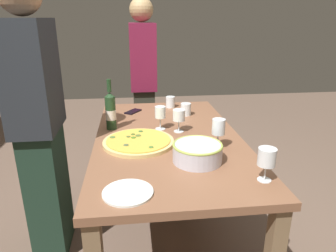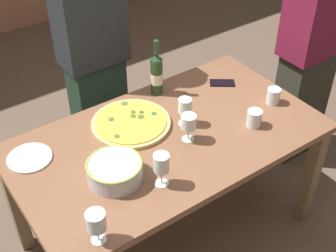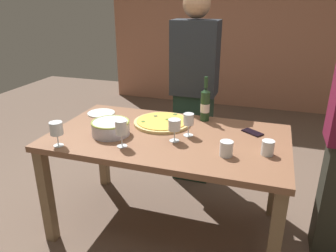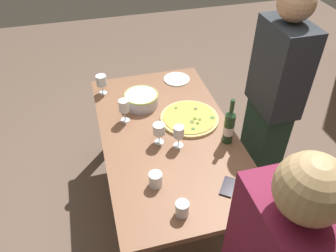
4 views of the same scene
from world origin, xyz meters
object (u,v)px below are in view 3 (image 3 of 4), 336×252
at_px(wine_glass_near_pizza, 56,130).
at_px(wine_bottle, 205,104).
at_px(side_plate, 101,113).
at_px(dining_table, 168,147).
at_px(person_host, 194,90).
at_px(wine_glass_by_bottle, 189,120).
at_px(cell_phone, 253,132).
at_px(serving_bowl, 111,127).
at_px(cup_ceramic, 226,149).
at_px(cup_amber, 268,148).
at_px(pizza, 162,122).
at_px(wine_glass_far_right, 121,129).
at_px(wine_glass_far_left, 174,126).

bearing_deg(wine_glass_near_pizza, wine_bottle, 43.16).
distance_m(wine_glass_near_pizza, side_plate, 0.63).
height_order(dining_table, wine_glass_near_pizza, wine_glass_near_pizza).
bearing_deg(person_host, wine_glass_by_bottle, 10.24).
bearing_deg(side_plate, wine_bottle, 7.78).
distance_m(wine_glass_by_bottle, cell_phone, 0.46).
height_order(dining_table, serving_bowl, serving_bowl).
distance_m(wine_glass_near_pizza, cup_ceramic, 1.05).
xyz_separation_m(dining_table, cup_amber, (0.65, -0.10, 0.14)).
bearing_deg(cup_ceramic, wine_glass_near_pizza, -169.64).
distance_m(pizza, wine_bottle, 0.35).
height_order(wine_bottle, cup_amber, wine_bottle).
distance_m(serving_bowl, wine_glass_far_right, 0.23).
xyz_separation_m(wine_glass_far_left, cup_amber, (0.58, -0.02, -0.06)).
bearing_deg(serving_bowl, cup_ceramic, -5.54).
distance_m(wine_glass_by_bottle, cup_ceramic, 0.37).
bearing_deg(side_plate, wine_glass_far_right, -49.91).
distance_m(wine_glass_by_bottle, side_plate, 0.81).
xyz_separation_m(wine_glass_by_bottle, wine_glass_far_right, (-0.35, -0.30, 0.01)).
xyz_separation_m(dining_table, cell_phone, (0.54, 0.21, 0.10)).
bearing_deg(cell_phone, wine_bottle, -75.46).
xyz_separation_m(wine_glass_near_pizza, cell_phone, (1.15, 0.59, -0.11)).
height_order(wine_glass_by_bottle, person_host, person_host).
bearing_deg(cup_ceramic, wine_glass_by_bottle, 142.42).
height_order(cup_amber, side_plate, cup_amber).
bearing_deg(wine_glass_far_right, cup_ceramic, 6.54).
relative_size(wine_glass_near_pizza, cell_phone, 1.10).
bearing_deg(serving_bowl, cup_amber, 0.68).
xyz_separation_m(wine_glass_by_bottle, person_host, (-0.14, 0.73, 0.00)).
bearing_deg(cup_amber, wine_glass_by_bottle, 165.70).
xyz_separation_m(dining_table, wine_bottle, (0.18, 0.36, 0.22)).
height_order(serving_bowl, wine_glass_by_bottle, wine_glass_by_bottle).
relative_size(wine_glass_far_left, cup_amber, 1.67).
relative_size(dining_table, cup_ceramic, 17.34).
bearing_deg(cell_phone, wine_glass_far_left, -22.23).
height_order(cup_ceramic, person_host, person_host).
bearing_deg(cell_phone, dining_table, -32.40).
bearing_deg(side_plate, cup_ceramic, -22.13).
height_order(side_plate, cell_phone, same).
height_order(dining_table, person_host, person_host).
distance_m(wine_glass_by_bottle, wine_glass_far_left, 0.13).
xyz_separation_m(wine_glass_near_pizza, wine_glass_far_left, (0.68, 0.29, -0.00)).
bearing_deg(serving_bowl, wine_glass_near_pizza, -131.25).
bearing_deg(pizza, serving_bowl, -132.04).
bearing_deg(cup_amber, pizza, 159.39).
distance_m(pizza, person_host, 0.60).
distance_m(wine_glass_by_bottle, cup_amber, 0.54).
distance_m(dining_table, cell_phone, 0.59).
height_order(serving_bowl, cell_phone, serving_bowl).
relative_size(dining_table, pizza, 3.82).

